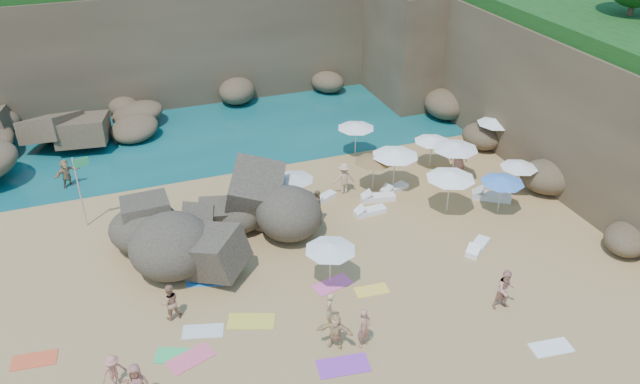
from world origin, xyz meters
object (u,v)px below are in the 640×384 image
object	(u,v)px
parasol_0	(294,177)
person_stand_2	(344,178)
person_stand_1	(170,302)
person_stand_4	(459,155)
rock_outcrop	(224,250)
flag_pole	(80,183)
person_stand_5	(66,173)
lounger_0	(324,198)
parasol_2	(356,125)
person_stand_3	(317,207)
person_stand_6	(329,309)
parasol_1	(432,139)

from	to	relation	value
parasol_0	person_stand_2	size ratio (longest dim) A/B	1.14
person_stand_1	person_stand_4	xyz separation A→B (m)	(17.79, 7.24, 0.14)
person_stand_1	rock_outcrop	bearing A→B (deg)	-133.19
flag_pole	person_stand_5	world-z (taller)	flag_pole
parasol_0	lounger_0	size ratio (longest dim) A/B	1.33
rock_outcrop	parasol_2	xyz separation A→B (m)	(9.82, 7.11, 1.97)
parasol_2	person_stand_3	world-z (taller)	parasol_2
flag_pole	person_stand_6	xyz separation A→B (m)	(8.84, -11.01, -1.71)
parasol_0	person_stand_3	size ratio (longest dim) A/B	1.10
lounger_0	parasol_2	bearing A→B (deg)	22.11
person_stand_1	person_stand_4	world-z (taller)	person_stand_4
rock_outcrop	person_stand_4	distance (m)	15.13
flag_pole	parasol_1	world-z (taller)	flag_pole
parasol_0	parasol_2	bearing A→B (deg)	39.95
flag_pole	person_stand_2	xyz separation A→B (m)	(13.35, -1.43, -1.55)
person_stand_2	person_stand_4	size ratio (longest dim) A/B	0.94
parasol_2	person_stand_2	distance (m)	4.84
rock_outcrop	parasol_0	bearing A→B (deg)	30.38
person_stand_3	person_stand_5	world-z (taller)	person_stand_3
person_stand_3	lounger_0	bearing A→B (deg)	-5.29
person_stand_5	person_stand_1	bearing A→B (deg)	-104.13
parasol_0	flag_pole	bearing A→B (deg)	169.76
parasol_1	parasol_2	bearing A→B (deg)	139.56
parasol_2	person_stand_4	distance (m)	6.35
parasol_0	person_stand_3	xyz separation A→B (m)	(0.57, -1.92, -0.85)
person_stand_1	person_stand_4	bearing A→B (deg)	-163.83
person_stand_4	person_stand_2	bearing A→B (deg)	-145.73
parasol_1	person_stand_6	bearing A→B (deg)	-134.49
flag_pole	person_stand_6	bearing A→B (deg)	-51.22
rock_outcrop	person_stand_2	bearing A→B (deg)	22.29
parasol_1	person_stand_2	size ratio (longest dim) A/B	1.17
rock_outcrop	person_stand_4	xyz separation A→B (m)	(14.75, 3.24, 0.96)
lounger_0	person_stand_3	bearing A→B (deg)	-146.65
parasol_2	person_stand_3	bearing A→B (deg)	-126.80
person_stand_3	person_stand_5	xyz separation A→B (m)	(-11.86, 8.40, -0.13)
parasol_0	person_stand_1	world-z (taller)	parasol_0
parasol_0	person_stand_1	size ratio (longest dim) A/B	1.25
person_stand_2	person_stand_3	xyz separation A→B (m)	(-2.42, -2.36, 0.04)
person_stand_4	person_stand_6	bearing A→B (deg)	-107.70
person_stand_4	person_stand_1	bearing A→B (deg)	-125.11
parasol_2	lounger_0	xyz separation A→B (m)	(-3.71, -4.43, -1.85)
person_stand_6	parasol_2	bearing A→B (deg)	-172.40
lounger_0	parasol_1	bearing A→B (deg)	-16.89
parasol_2	person_stand_6	size ratio (longest dim) A/B	1.53
person_stand_4	parasol_1	bearing A→B (deg)	-178.97
person_stand_3	rock_outcrop	bearing A→B (deg)	121.19
rock_outcrop	person_stand_1	distance (m)	5.09
parasol_2	person_stand_2	size ratio (longest dim) A/B	1.25
person_stand_2	person_stand_6	xyz separation A→B (m)	(-4.51, -9.58, -0.17)
person_stand_2	person_stand_3	bearing A→B (deg)	50.40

